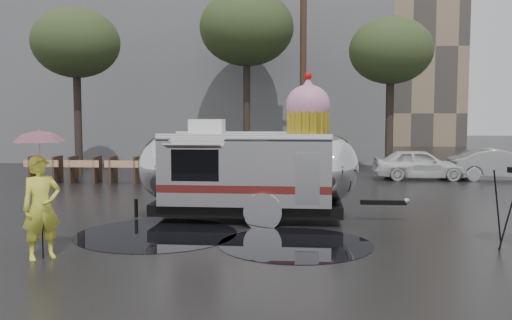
{
  "coord_description": "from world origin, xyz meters",
  "views": [
    {
      "loc": [
        2.09,
        -9.38,
        2.48
      ],
      "look_at": [
        1.21,
        3.48,
        1.43
      ],
      "focal_mm": 38.0,
      "sensor_mm": 36.0,
      "label": 1
    }
  ],
  "objects": [
    {
      "name": "utility_pole",
      "position": [
        2.5,
        14.0,
        4.62
      ],
      "size": [
        1.6,
        0.28,
        9.0
      ],
      "color": "#473323",
      "rests_on": "ground"
    },
    {
      "name": "tripod",
      "position": [
        6.16,
        0.94,
        0.92
      ],
      "size": [
        0.59,
        0.63,
        1.54
      ],
      "rotation": [
        0.0,
        0.0,
        0.12
      ],
      "color": "black",
      "rests_on": "ground"
    },
    {
      "name": "puddles",
      "position": [
        -0.23,
        1.57,
        0.0
      ],
      "size": [
        9.51,
        5.93,
        0.01
      ],
      "color": "black",
      "rests_on": "ground"
    },
    {
      "name": "umbrella_pink",
      "position": [
        -2.24,
        -0.41,
        1.9
      ],
      "size": [
        1.04,
        1.04,
        2.26
      ],
      "color": "pink",
      "rests_on": "ground"
    },
    {
      "name": "airstream_trailer",
      "position": [
        1.09,
        3.47,
        1.25
      ],
      "size": [
        6.63,
        2.55,
        3.57
      ],
      "rotation": [
        0.0,
        0.0,
        -0.02
      ],
      "color": "silver",
      "rests_on": "ground"
    },
    {
      "name": "tree_right",
      "position": [
        6.0,
        13.0,
        5.06
      ],
      "size": [
        3.36,
        3.36,
        6.42
      ],
      "color": "#382D26",
      "rests_on": "ground"
    },
    {
      "name": "person_left",
      "position": [
        -2.24,
        -0.41,
        0.9
      ],
      "size": [
        0.77,
        0.76,
        1.8
      ],
      "primitive_type": "imported",
      "rotation": [
        0.0,
        0.0,
        0.74
      ],
      "color": "#E7E843",
      "rests_on": "ground"
    },
    {
      "name": "tree_mid",
      "position": [
        0.0,
        15.0,
        6.34
      ],
      "size": [
        4.2,
        4.2,
        8.03
      ],
      "color": "#382D26",
      "rests_on": "ground"
    },
    {
      "name": "grey_building",
      "position": [
        -4.0,
        24.0,
        6.5
      ],
      "size": [
        22.0,
        12.0,
        13.0
      ],
      "primitive_type": "cube",
      "color": "slate",
      "rests_on": "ground"
    },
    {
      "name": "tree_left",
      "position": [
        -7.0,
        13.0,
        5.48
      ],
      "size": [
        3.64,
        3.64,
        6.95
      ],
      "color": "#382D26",
      "rests_on": "ground"
    },
    {
      "name": "barricade_row",
      "position": [
        -5.55,
        9.96,
        0.52
      ],
      "size": [
        4.3,
        0.8,
        1.0
      ],
      "color": "#473323",
      "rests_on": "ground"
    },
    {
      "name": "ground",
      "position": [
        0.0,
        0.0,
        0.0
      ],
      "size": [
        120.0,
        120.0,
        0.0
      ],
      "primitive_type": "plane",
      "color": "black",
      "rests_on": "ground"
    }
  ]
}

